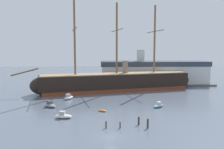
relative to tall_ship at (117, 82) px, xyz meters
name	(u,v)px	position (x,y,z in m)	size (l,w,h in m)	color
ground_plane	(111,137)	(-4.87, -49.23, -3.87)	(400.00, 400.00, 0.00)	slate
tall_ship	(117,82)	(0.00, 0.00, 0.00)	(72.88, 23.61, 35.56)	brown
motorboat_foreground_left	(63,116)	(-15.94, -36.65, -3.25)	(4.42, 2.30, 1.77)	silver
dinghy_near_centre	(102,111)	(-6.34, -31.11, -3.60)	(2.48, 1.98, 0.54)	orange
motorboat_mid_left	(50,105)	(-21.51, -25.62, -3.21)	(4.59, 4.36, 1.88)	gray
motorboat_mid_right	(159,105)	(10.21, -27.42, -3.31)	(3.99, 3.58, 1.60)	#7FB2D6
motorboat_alongside_bow	(69,97)	(-17.59, -14.94, -3.21)	(3.69, 4.84, 1.88)	silver
motorboat_distant_centre	(113,83)	(-0.49, 16.96, -3.26)	(3.15, 4.49, 1.74)	#236670
mooring_piling_nearest	(106,125)	(-5.69, -44.21, -3.11)	(0.31, 0.31, 1.52)	#4C3D2D
mooring_piling_left_pair	(139,121)	(1.65, -42.48, -2.97)	(0.41, 0.41, 1.81)	#423323
mooring_piling_right_pair	(148,123)	(3.20, -44.70, -2.85)	(0.41, 0.41, 2.05)	#423323
mooring_piling_midwater	(120,125)	(-2.70, -44.46, -3.16)	(0.26, 0.26, 1.43)	#423323
dockside_warehouse_right	(153,73)	(19.57, 17.42, 1.83)	(55.90, 16.89, 17.05)	#565659
seagull_in_flight	(87,46)	(-10.96, -21.07, 14.09)	(1.33, 0.41, 0.14)	silver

